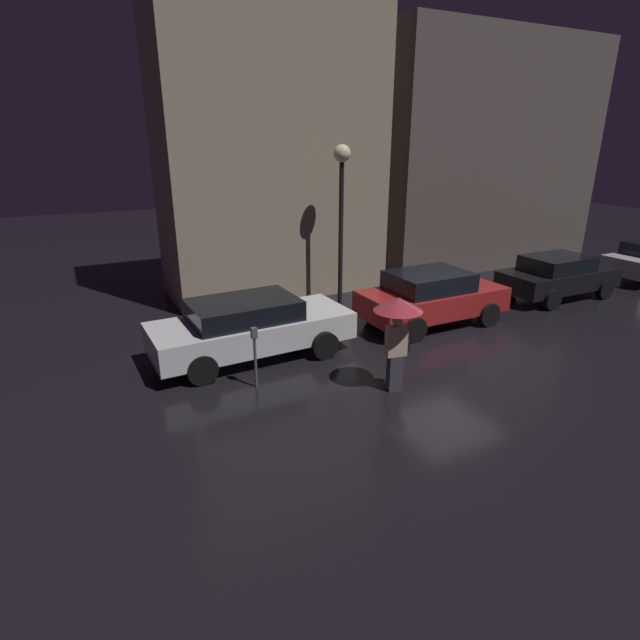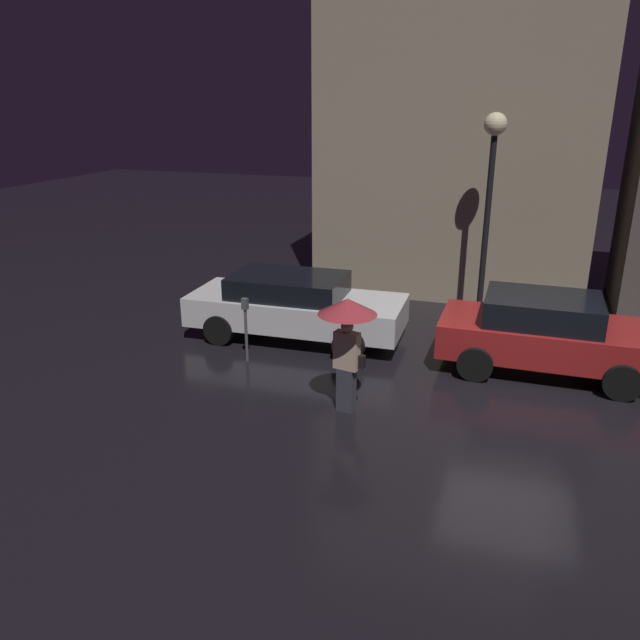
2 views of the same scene
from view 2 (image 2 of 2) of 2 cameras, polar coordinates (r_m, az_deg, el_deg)
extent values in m
plane|color=black|center=(11.83, 17.79, -6.64)|extent=(60.00, 60.00, 0.00)
cube|color=gray|center=(17.31, 12.63, 18.45)|extent=(7.02, 3.00, 9.65)
cube|color=silver|center=(13.73, -2.14, 0.93)|extent=(4.75, 1.98, 0.64)
cube|color=black|center=(13.63, -2.91, 3.19)|extent=(2.49, 1.69, 0.46)
cylinder|color=black|center=(14.25, 4.65, 0.23)|extent=(0.66, 0.22, 0.66)
cylinder|color=black|center=(12.60, 2.62, -2.37)|extent=(0.66, 0.22, 0.66)
cylinder|color=black|center=(15.16, -6.07, 1.39)|extent=(0.66, 0.22, 0.66)
cylinder|color=black|center=(13.62, -9.22, -0.88)|extent=(0.66, 0.22, 0.66)
cube|color=maroon|center=(12.82, 20.13, -1.61)|extent=(4.09, 1.84, 0.66)
cube|color=black|center=(12.63, 19.70, 0.93)|extent=(2.13, 1.61, 0.51)
cylinder|color=black|center=(13.90, 25.14, -2.13)|extent=(0.67, 0.22, 0.67)
cylinder|color=black|center=(12.23, 25.92, -5.15)|extent=(0.67, 0.22, 0.67)
cylinder|color=black|center=(13.79, 14.70, -1.02)|extent=(0.67, 0.22, 0.67)
cylinder|color=black|center=(12.10, 14.00, -3.92)|extent=(0.67, 0.22, 0.67)
cube|color=#383842|center=(10.63, 2.41, -6.36)|extent=(0.32, 0.24, 0.78)
cube|color=#D1B293|center=(10.34, 2.47, -2.80)|extent=(0.45, 0.27, 0.65)
sphere|color=tan|center=(10.18, 2.50, -0.57)|extent=(0.21, 0.21, 0.21)
cylinder|color=black|center=(10.25, 2.49, -1.50)|extent=(0.02, 0.02, 0.76)
cone|color=#B2333D|center=(10.07, 2.53, 1.25)|extent=(0.98, 0.98, 0.27)
cube|color=black|center=(10.35, 3.69, -3.78)|extent=(0.18, 0.13, 0.22)
cylinder|color=#4C5154|center=(12.59, -6.76, -1.40)|extent=(0.06, 0.06, 1.11)
cube|color=#4C5154|center=(12.37, -6.88, 1.49)|extent=(0.12, 0.10, 0.22)
cylinder|color=black|center=(14.92, 14.91, 7.71)|extent=(0.14, 0.14, 4.27)
sphere|color=#F9EAB7|center=(14.64, 15.75, 16.87)|extent=(0.50, 0.50, 0.50)
camera|label=1|loc=(8.34, -61.21, 8.80)|focal=28.00mm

